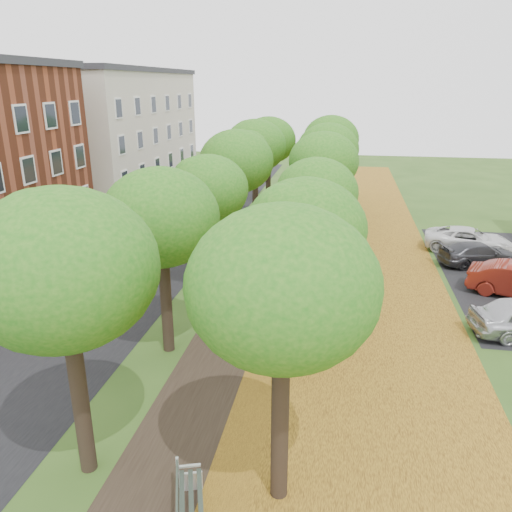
% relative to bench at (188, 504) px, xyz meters
% --- Properties ---
extents(ground, '(120.00, 120.00, 0.00)m').
position_rel_bench_xyz_m(ground, '(-0.76, 1.13, -0.49)').
color(ground, '#2D4C19').
rests_on(ground, ground).
extents(street_asphalt, '(8.00, 70.00, 0.01)m').
position_rel_bench_xyz_m(street_asphalt, '(-8.26, 16.13, -0.49)').
color(street_asphalt, black).
rests_on(street_asphalt, ground).
extents(footpath, '(3.20, 70.00, 0.01)m').
position_rel_bench_xyz_m(footpath, '(-0.76, 16.13, -0.49)').
color(footpath, black).
rests_on(footpath, ground).
extents(leaf_verge, '(7.50, 70.00, 0.01)m').
position_rel_bench_xyz_m(leaf_verge, '(4.24, 16.13, -0.49)').
color(leaf_verge, '#B78321').
rests_on(leaf_verge, ground).
extents(tree_row_west, '(3.96, 33.96, 6.70)m').
position_rel_bench_xyz_m(tree_row_west, '(-2.96, 16.13, 4.49)').
color(tree_row_west, black).
rests_on(tree_row_west, ground).
extents(tree_row_east, '(3.96, 33.96, 6.70)m').
position_rel_bench_xyz_m(tree_row_east, '(1.84, 16.13, 4.49)').
color(tree_row_east, black).
rests_on(tree_row_east, ground).
extents(building_cream, '(10.30, 20.30, 10.40)m').
position_rel_bench_xyz_m(building_cream, '(-17.76, 34.13, 4.72)').
color(building_cream, beige).
rests_on(building_cream, ground).
extents(bench, '(1.17, 2.08, 0.95)m').
position_rel_bench_xyz_m(bench, '(0.00, 0.00, 0.00)').
color(bench, '#2C372D').
rests_on(bench, ground).
extents(car_grey, '(4.53, 2.86, 1.22)m').
position_rel_bench_xyz_m(car_grey, '(10.24, 18.47, 0.12)').
color(car_grey, '#343539').
rests_on(car_grey, ground).
extents(car_white, '(5.20, 3.16, 1.35)m').
position_rel_bench_xyz_m(car_white, '(10.24, 20.85, 0.18)').
color(car_white, silver).
rests_on(car_white, ground).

